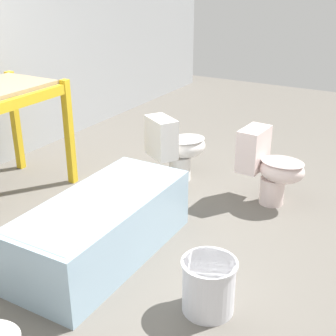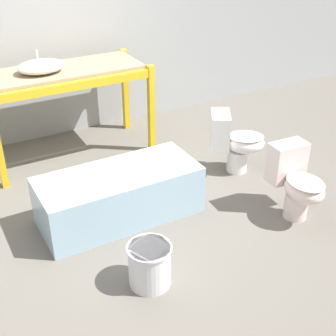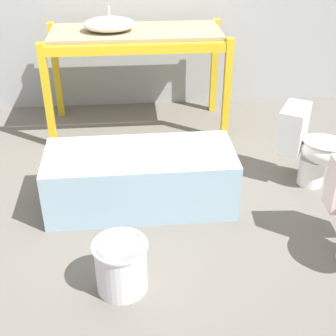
{
  "view_description": "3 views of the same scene",
  "coord_description": "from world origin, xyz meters",
  "px_view_note": "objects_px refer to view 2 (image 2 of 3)",
  "views": [
    {
      "loc": [
        -2.46,
        -2.03,
        2.02
      ],
      "look_at": [
        0.28,
        -0.44,
        0.66
      ],
      "focal_mm": 50.0,
      "sensor_mm": 36.0,
      "label": 1
    },
    {
      "loc": [
        -1.48,
        -3.55,
        2.64
      ],
      "look_at": [
        0.2,
        -0.51,
        0.66
      ],
      "focal_mm": 50.0,
      "sensor_mm": 36.0,
      "label": 2
    },
    {
      "loc": [
        -0.15,
        -3.3,
        2.27
      ],
      "look_at": [
        0.09,
        -0.48,
        0.56
      ],
      "focal_mm": 50.0,
      "sensor_mm": 36.0,
      "label": 3
    }
  ],
  "objects_px": {
    "bucket_white": "(150,264)",
    "toilet_near": "(296,182)",
    "bathtub_main": "(119,192)",
    "toilet_extra": "(235,141)",
    "sink_basin": "(41,66)"
  },
  "relations": [
    {
      "from": "sink_basin",
      "to": "bucket_white",
      "type": "height_order",
      "value": "sink_basin"
    },
    {
      "from": "sink_basin",
      "to": "bucket_white",
      "type": "xyz_separation_m",
      "value": [
        0.06,
        -2.37,
        -0.93
      ]
    },
    {
      "from": "bucket_white",
      "to": "sink_basin",
      "type": "bearing_deg",
      "value": 91.55
    },
    {
      "from": "bucket_white",
      "to": "toilet_extra",
      "type": "bearing_deg",
      "value": 35.03
    },
    {
      "from": "bathtub_main",
      "to": "toilet_extra",
      "type": "bearing_deg",
      "value": 7.2
    },
    {
      "from": "sink_basin",
      "to": "toilet_near",
      "type": "height_order",
      "value": "sink_basin"
    },
    {
      "from": "sink_basin",
      "to": "toilet_extra",
      "type": "relative_size",
      "value": 0.73
    },
    {
      "from": "toilet_near",
      "to": "toilet_extra",
      "type": "relative_size",
      "value": 1.0
    },
    {
      "from": "toilet_near",
      "to": "bucket_white",
      "type": "xyz_separation_m",
      "value": [
        -1.63,
        -0.17,
        -0.18
      ]
    },
    {
      "from": "toilet_extra",
      "to": "sink_basin",
      "type": "bearing_deg",
      "value": 85.28
    },
    {
      "from": "bathtub_main",
      "to": "bucket_white",
      "type": "relative_size",
      "value": 4.2
    },
    {
      "from": "toilet_near",
      "to": "bucket_white",
      "type": "bearing_deg",
      "value": -170.28
    },
    {
      "from": "bucket_white",
      "to": "toilet_near",
      "type": "bearing_deg",
      "value": 6.04
    },
    {
      "from": "sink_basin",
      "to": "bathtub_main",
      "type": "xyz_separation_m",
      "value": [
        0.23,
        -1.43,
        -0.84
      ]
    },
    {
      "from": "bathtub_main",
      "to": "bucket_white",
      "type": "bearing_deg",
      "value": -100.27
    }
  ]
}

